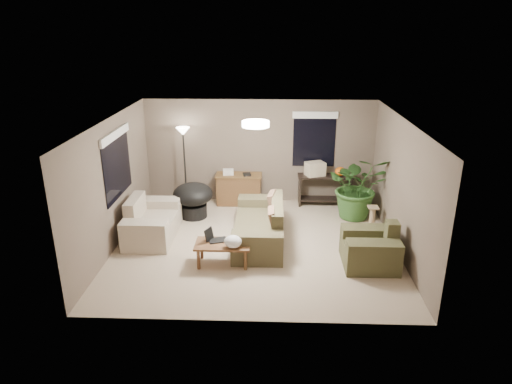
{
  "coord_description": "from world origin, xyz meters",
  "views": [
    {
      "loc": [
        0.32,
        -8.17,
        4.14
      ],
      "look_at": [
        0.0,
        0.2,
        1.05
      ],
      "focal_mm": 32.0,
      "sensor_mm": 36.0,
      "label": 1
    }
  ],
  "objects_px": {
    "armchair": "(371,249)",
    "desk": "(239,189)",
    "console_table": "(325,188)",
    "cat_scratching_post": "(372,219)",
    "main_sofa": "(261,227)",
    "loveseat": "(151,223)",
    "floor_lamp": "(183,141)",
    "papasan_chair": "(193,198)",
    "houseplant": "(358,193)",
    "coffee_table": "(223,246)"
  },
  "relations": [
    {
      "from": "main_sofa",
      "to": "cat_scratching_post",
      "type": "height_order",
      "value": "main_sofa"
    },
    {
      "from": "houseplant",
      "to": "coffee_table",
      "type": "bearing_deg",
      "value": -140.83
    },
    {
      "from": "main_sofa",
      "to": "loveseat",
      "type": "distance_m",
      "value": 2.27
    },
    {
      "from": "papasan_chair",
      "to": "cat_scratching_post",
      "type": "relative_size",
      "value": 2.18
    },
    {
      "from": "cat_scratching_post",
      "to": "loveseat",
      "type": "bearing_deg",
      "value": -172.88
    },
    {
      "from": "desk",
      "to": "cat_scratching_post",
      "type": "bearing_deg",
      "value": -24.16
    },
    {
      "from": "main_sofa",
      "to": "loveseat",
      "type": "bearing_deg",
      "value": 177.04
    },
    {
      "from": "loveseat",
      "to": "armchair",
      "type": "relative_size",
      "value": 1.6
    },
    {
      "from": "coffee_table",
      "to": "console_table",
      "type": "relative_size",
      "value": 0.77
    },
    {
      "from": "console_table",
      "to": "coffee_table",
      "type": "bearing_deg",
      "value": -125.41
    },
    {
      "from": "main_sofa",
      "to": "cat_scratching_post",
      "type": "bearing_deg",
      "value": 16.39
    },
    {
      "from": "armchair",
      "to": "console_table",
      "type": "bearing_deg",
      "value": 100.41
    },
    {
      "from": "main_sofa",
      "to": "houseplant",
      "type": "bearing_deg",
      "value": 31.3
    },
    {
      "from": "papasan_chair",
      "to": "houseplant",
      "type": "bearing_deg",
      "value": 1.89
    },
    {
      "from": "main_sofa",
      "to": "cat_scratching_post",
      "type": "relative_size",
      "value": 4.4
    },
    {
      "from": "loveseat",
      "to": "console_table",
      "type": "xyz_separation_m",
      "value": [
        3.75,
        1.92,
        0.14
      ]
    },
    {
      "from": "armchair",
      "to": "papasan_chair",
      "type": "xyz_separation_m",
      "value": [
        -3.58,
        2.06,
        0.17
      ]
    },
    {
      "from": "papasan_chair",
      "to": "floor_lamp",
      "type": "bearing_deg",
      "value": 112.0
    },
    {
      "from": "console_table",
      "to": "papasan_chair",
      "type": "relative_size",
      "value": 1.19
    },
    {
      "from": "desk",
      "to": "console_table",
      "type": "xyz_separation_m",
      "value": [
        2.07,
        0.01,
        0.06
      ]
    },
    {
      "from": "main_sofa",
      "to": "floor_lamp",
      "type": "height_order",
      "value": "floor_lamp"
    },
    {
      "from": "console_table",
      "to": "floor_lamp",
      "type": "bearing_deg",
      "value": -177.88
    },
    {
      "from": "desk",
      "to": "floor_lamp",
      "type": "relative_size",
      "value": 0.58
    },
    {
      "from": "loveseat",
      "to": "papasan_chair",
      "type": "distance_m",
      "value": 1.28
    },
    {
      "from": "cat_scratching_post",
      "to": "main_sofa",
      "type": "bearing_deg",
      "value": -163.61
    },
    {
      "from": "loveseat",
      "to": "console_table",
      "type": "distance_m",
      "value": 4.21
    },
    {
      "from": "papasan_chair",
      "to": "houseplant",
      "type": "xyz_separation_m",
      "value": [
        3.7,
        0.12,
        0.11
      ]
    },
    {
      "from": "armchair",
      "to": "cat_scratching_post",
      "type": "xyz_separation_m",
      "value": [
        0.35,
        1.59,
        -0.08
      ]
    },
    {
      "from": "main_sofa",
      "to": "console_table",
      "type": "distance_m",
      "value": 2.52
    },
    {
      "from": "papasan_chair",
      "to": "console_table",
      "type": "bearing_deg",
      "value": 15.79
    },
    {
      "from": "coffee_table",
      "to": "desk",
      "type": "distance_m",
      "value": 3.01
    },
    {
      "from": "coffee_table",
      "to": "desk",
      "type": "relative_size",
      "value": 0.91
    },
    {
      "from": "loveseat",
      "to": "cat_scratching_post",
      "type": "xyz_separation_m",
      "value": [
        4.63,
        0.58,
        -0.08
      ]
    },
    {
      "from": "houseplant",
      "to": "cat_scratching_post",
      "type": "relative_size",
      "value": 2.97
    },
    {
      "from": "armchair",
      "to": "desk",
      "type": "distance_m",
      "value": 3.91
    },
    {
      "from": "loveseat",
      "to": "floor_lamp",
      "type": "xyz_separation_m",
      "value": [
        0.41,
        1.79,
        1.3
      ]
    },
    {
      "from": "main_sofa",
      "to": "papasan_chair",
      "type": "relative_size",
      "value": 2.02
    },
    {
      "from": "console_table",
      "to": "cat_scratching_post",
      "type": "xyz_separation_m",
      "value": [
        0.89,
        -1.34,
        -0.22
      ]
    },
    {
      "from": "loveseat",
      "to": "armchair",
      "type": "distance_m",
      "value": 4.4
    },
    {
      "from": "coffee_table",
      "to": "papasan_chair",
      "type": "distance_m",
      "value": 2.34
    },
    {
      "from": "main_sofa",
      "to": "papasan_chair",
      "type": "bearing_deg",
      "value": 143.12
    },
    {
      "from": "coffee_table",
      "to": "floor_lamp",
      "type": "bearing_deg",
      "value": 112.47
    },
    {
      "from": "main_sofa",
      "to": "desk",
      "type": "height_order",
      "value": "main_sofa"
    },
    {
      "from": "console_table",
      "to": "cat_scratching_post",
      "type": "height_order",
      "value": "console_table"
    },
    {
      "from": "coffee_table",
      "to": "armchair",
      "type": "bearing_deg",
      "value": 2.0
    },
    {
      "from": "houseplant",
      "to": "main_sofa",
      "type": "bearing_deg",
      "value": -148.7
    },
    {
      "from": "main_sofa",
      "to": "houseplant",
      "type": "xyz_separation_m",
      "value": [
        2.13,
        1.3,
        0.29
      ]
    },
    {
      "from": "desk",
      "to": "floor_lamp",
      "type": "bearing_deg",
      "value": -174.94
    },
    {
      "from": "coffee_table",
      "to": "cat_scratching_post",
      "type": "bearing_deg",
      "value": 28.98
    },
    {
      "from": "console_table",
      "to": "houseplant",
      "type": "xyz_separation_m",
      "value": [
        0.65,
        -0.74,
        0.14
      ]
    }
  ]
}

